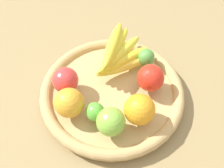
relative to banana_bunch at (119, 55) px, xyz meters
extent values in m
plane|color=olive|center=(-0.02, -0.08, -0.08)|extent=(2.40, 2.40, 0.00)
cylinder|color=tan|center=(-0.02, -0.08, -0.07)|extent=(0.35, 0.35, 0.03)
torus|color=tan|center=(-0.02, -0.08, -0.05)|extent=(0.37, 0.37, 0.03)
ellipsoid|color=yellow|center=(0.02, -0.02, -0.03)|extent=(0.16, 0.09, 0.03)
ellipsoid|color=yellow|center=(0.01, -0.01, -0.01)|extent=(0.15, 0.11, 0.03)
ellipsoid|color=yellow|center=(0.00, 0.00, 0.00)|extent=(0.12, 0.14, 0.03)
ellipsoid|color=yellow|center=(-0.01, 0.01, 0.01)|extent=(0.09, 0.16, 0.03)
ellipsoid|color=yellow|center=(-0.02, 0.01, 0.03)|extent=(0.06, 0.16, 0.03)
sphere|color=orange|center=(0.05, -0.16, 0.00)|extent=(0.07, 0.07, 0.07)
sphere|color=red|center=(0.08, -0.07, -0.01)|extent=(0.08, 0.08, 0.07)
sphere|color=red|center=(-0.13, -0.08, -0.01)|extent=(0.09, 0.09, 0.06)
sphere|color=#56A837|center=(-0.05, -0.16, -0.02)|extent=(0.06, 0.06, 0.04)
sphere|color=gold|center=(-0.11, -0.15, 0.00)|extent=(0.09, 0.09, 0.07)
sphere|color=#7EB93D|center=(-0.01, -0.19, -0.01)|extent=(0.09, 0.09, 0.07)
sphere|color=#52963E|center=(0.07, 0.01, -0.02)|extent=(0.06, 0.06, 0.05)
camera|label=1|loc=(-0.01, -0.50, 0.55)|focal=46.08mm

